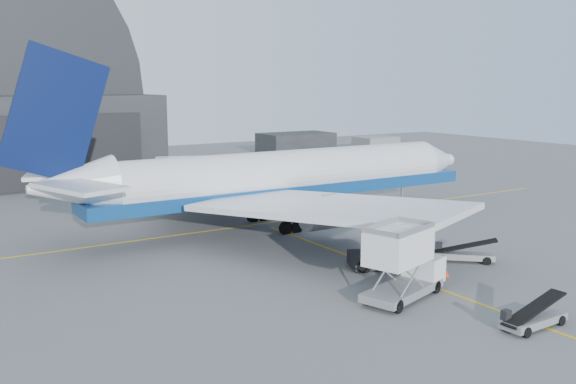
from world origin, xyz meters
TOP-DOWN VIEW (x-y plane):
  - ground at (0.00, 0.00)m, footprint 200.00×200.00m
  - taxi_lines at (0.00, 12.67)m, footprint 80.00×42.12m
  - distant_bldg_a at (38.00, 72.00)m, footprint 14.00×8.00m
  - distant_bldg_b at (55.00, 68.00)m, footprint 8.00×6.00m
  - airliner at (0.35, 18.18)m, footprint 48.09×46.63m
  - catering_truck at (-3.52, -4.09)m, footprint 7.20×4.41m
  - pushback_tug at (0.19, 2.13)m, footprint 5.19×4.15m
  - belt_loader_a at (-0.60, -11.70)m, footprint 4.64×1.74m
  - belt_loader_b at (6.54, 0.01)m, footprint 4.42×4.23m
  - traffic_cone at (2.46, -2.22)m, footprint 0.33×0.33m

SIDE VIEW (x-z plane):
  - ground at x=0.00m, z-range 0.00..0.00m
  - distant_bldg_a at x=38.00m, z-range -2.00..2.00m
  - distant_bldg_b at x=55.00m, z-range -1.40..1.40m
  - taxi_lines at x=0.00m, z-range 0.00..0.02m
  - traffic_cone at x=2.46m, z-range -0.01..0.47m
  - belt_loader_a at x=-0.60m, z-range -0.34..1.42m
  - belt_loader_b at x=6.54m, z-range -0.36..1.50m
  - pushback_tug at x=0.19m, z-range -0.26..1.85m
  - catering_truck at x=-3.52m, z-range 0.03..4.68m
  - airliner at x=0.35m, z-range -3.72..13.16m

